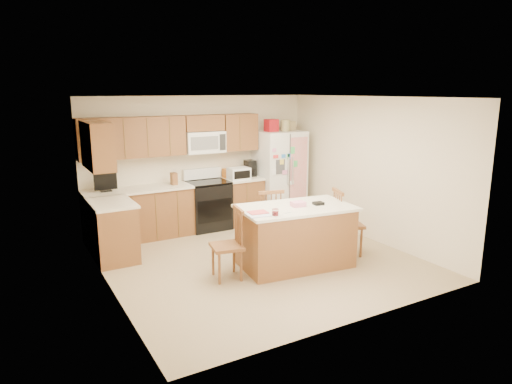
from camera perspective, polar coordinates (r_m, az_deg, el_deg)
ground at (r=7.23m, az=0.31°, el=-8.46°), size 4.50×4.50×0.00m
room_shell at (r=6.85m, az=0.32°, el=2.87°), size 4.60×4.60×2.52m
cabinetry at (r=8.18m, az=-12.01°, el=0.45°), size 3.36×1.56×2.15m
stove at (r=8.74m, az=-6.04°, el=-1.52°), size 0.76×0.65×1.13m
refrigerator at (r=9.32m, az=2.94°, el=2.23°), size 0.90×0.79×2.04m
island at (r=6.89m, az=4.93°, el=-5.48°), size 1.79×1.17×1.01m
windsor_chair_left at (r=6.42m, az=-3.47°, el=-6.70°), size 0.49×0.50×1.01m
windsor_chair_back at (r=7.49m, az=1.53°, el=-3.71°), size 0.54×0.52×1.05m
windsor_chair_right at (r=7.46m, az=11.19°, el=-3.94°), size 0.57×0.58×1.07m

